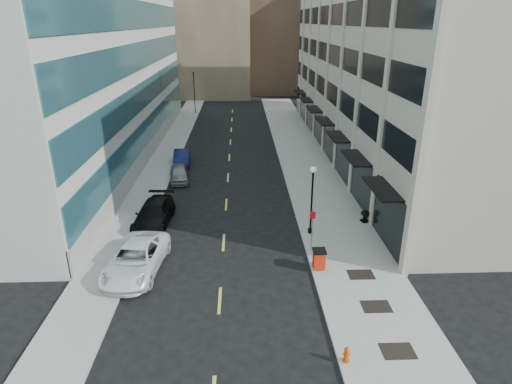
{
  "coord_description": "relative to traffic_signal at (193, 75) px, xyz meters",
  "views": [
    {
      "loc": [
        1.14,
        -15.85,
        12.99
      ],
      "look_at": [
        2.09,
        9.27,
        2.89
      ],
      "focal_mm": 30.0,
      "sensor_mm": 36.0,
      "label": 1
    }
  ],
  "objects": [
    {
      "name": "car_white_van",
      "position": [
        0.8,
        -43.17,
        -4.92
      ],
      "size": [
        3.22,
        6.0,
        1.6
      ],
      "primitive_type": "imported",
      "rotation": [
        0.0,
        0.0,
        -0.1
      ],
      "color": "white",
      "rests_on": "ground"
    },
    {
      "name": "sidewalk_left",
      "position": [
        -1.0,
        -28.0,
        -5.64
      ],
      "size": [
        3.0,
        80.0,
        0.15
      ],
      "primitive_type": "cube",
      "color": "#9B9A8D",
      "rests_on": "ground"
    },
    {
      "name": "car_blue_sedan",
      "position": [
        0.98,
        -24.2,
        -5.02
      ],
      "size": [
        1.8,
        4.35,
        1.4
      ],
      "primitive_type": "imported",
      "rotation": [
        0.0,
        0.0,
        0.08
      ],
      "color": "#121846",
      "rests_on": "ground"
    },
    {
      "name": "road_centerline",
      "position": [
        5.5,
        -31.0,
        -5.71
      ],
      "size": [
        0.15,
        68.2,
        0.01
      ],
      "color": "#D8CC4C",
      "rests_on": "ground"
    },
    {
      "name": "building_left",
      "position": [
        -10.45,
        -21.0,
        4.27
      ],
      "size": [
        16.14,
        46.0,
        20.0
      ],
      "color": "silver",
      "rests_on": "ground"
    },
    {
      "name": "skyline_stone",
      "position": [
        23.5,
        18.0,
        4.28
      ],
      "size": [
        10.0,
        14.0,
        20.0
      ],
      "primitive_type": "cube",
      "color": "beige",
      "rests_on": "ground"
    },
    {
      "name": "traffic_signal",
      "position": [
        0.0,
        0.0,
        0.0
      ],
      "size": [
        0.66,
        0.66,
        6.98
      ],
      "color": "black",
      "rests_on": "ground"
    },
    {
      "name": "urn_planter",
      "position": [
        15.1,
        -37.68,
        -5.05
      ],
      "size": [
        0.62,
        0.62,
        0.86
      ],
      "rotation": [
        0.0,
        0.0,
        0.27
      ],
      "color": "black",
      "rests_on": "sidewalk_right"
    },
    {
      "name": "sidewalk_right",
      "position": [
        13.0,
        -28.0,
        -5.64
      ],
      "size": [
        5.0,
        80.0,
        0.15
      ],
      "primitive_type": "cube",
      "color": "#9B9A8D",
      "rests_on": "ground"
    },
    {
      "name": "ground",
      "position": [
        5.5,
        -48.0,
        -5.72
      ],
      "size": [
        160.0,
        160.0,
        0.0
      ],
      "primitive_type": "plane",
      "color": "black",
      "rests_on": "ground"
    },
    {
      "name": "car_black_pickup",
      "position": [
        0.7,
        -37.25,
        -4.94
      ],
      "size": [
        2.48,
        5.48,
        1.56
      ],
      "primitive_type": "imported",
      "rotation": [
        0.0,
        0.0,
        -0.06
      ],
      "color": "black",
      "rests_on": "ground"
    },
    {
      "name": "skyline_tan_near",
      "position": [
        1.5,
        20.0,
        8.28
      ],
      "size": [
        14.0,
        18.0,
        28.0
      ],
      "primitive_type": "cube",
      "color": "#968362",
      "rests_on": "ground"
    },
    {
      "name": "grate_far",
      "position": [
        13.1,
        -44.2,
        -5.56
      ],
      "size": [
        1.4,
        1.0,
        0.01
      ],
      "primitive_type": "cube",
      "color": "black",
      "rests_on": "sidewalk_right"
    },
    {
      "name": "grate_mid",
      "position": [
        13.1,
        -47.0,
        -5.56
      ],
      "size": [
        1.4,
        1.0,
        0.01
      ],
      "primitive_type": "cube",
      "color": "black",
      "rests_on": "sidewalk_right"
    },
    {
      "name": "building_right",
      "position": [
        22.44,
        -21.01,
        3.28
      ],
      "size": [
        15.3,
        46.5,
        18.25
      ],
      "color": "beige",
      "rests_on": "ground"
    },
    {
      "name": "fire_hydrant",
      "position": [
        10.8,
        -50.48,
        -5.21
      ],
      "size": [
        0.3,
        0.3,
        0.74
      ],
      "rotation": [
        0.0,
        0.0,
        -0.05
      ],
      "color": "#F75311",
      "rests_on": "sidewalk_right"
    },
    {
      "name": "grate_near",
      "position": [
        13.1,
        -50.0,
        -5.56
      ],
      "size": [
        1.4,
        1.0,
        0.01
      ],
      "primitive_type": "cube",
      "color": "black",
      "rests_on": "sidewalk_right"
    },
    {
      "name": "sign_post",
      "position": [
        10.8,
        -41.44,
        -3.84
      ],
      "size": [
        0.31,
        0.12,
        2.73
      ],
      "rotation": [
        0.0,
        0.0,
        -0.29
      ],
      "color": "slate",
      "rests_on": "sidewalk_right"
    },
    {
      "name": "trash_bin",
      "position": [
        10.9,
        -43.45,
        -4.94
      ],
      "size": [
        0.73,
        0.81,
        1.16
      ],
      "rotation": [
        0.0,
        0.0,
        -0.02
      ],
      "color": "red",
      "rests_on": "sidewalk_right"
    },
    {
      "name": "car_silver_sedan",
      "position": [
        1.29,
        -28.65,
        -5.05
      ],
      "size": [
        2.11,
        4.12,
        1.34
      ],
      "primitive_type": "imported",
      "rotation": [
        0.0,
        0.0,
        0.14
      ],
      "color": "gray",
      "rests_on": "ground"
    },
    {
      "name": "skyline_tan_far",
      "position": [
        -8.5,
        30.0,
        5.28
      ],
      "size": [
        12.0,
        14.0,
        22.0
      ],
      "primitive_type": "cube",
      "color": "#968362",
      "rests_on": "ground"
    },
    {
      "name": "lamppost",
      "position": [
        11.1,
        -39.18,
        -2.83
      ],
      "size": [
        0.39,
        0.39,
        4.66
      ],
      "color": "black",
      "rests_on": "sidewalk_right"
    }
  ]
}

